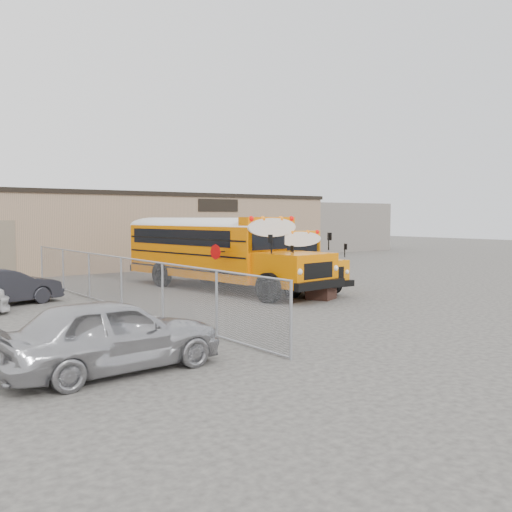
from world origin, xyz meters
TOP-DOWN VIEW (x-y plane):
  - ground at (0.00, 0.00)m, footprint 120.00×120.00m
  - warehouse at (-0.00, 19.99)m, footprint 30.20×10.20m
  - chainlink_fence at (-6.00, 3.00)m, footprint 0.07×18.07m
  - distant_building_right at (24.00, 24.00)m, footprint 10.00×8.00m
  - school_bus_left at (-1.21, 12.15)m, footprint 3.95×11.23m
  - school_bus_right at (2.04, 10.42)m, footprint 3.00×9.11m
  - tarp_bundle at (1.09, 0.41)m, footprint 1.30×1.25m
  - car_silver at (-9.56, -4.49)m, footprint 4.68×2.06m
  - car_dark at (-9.14, 6.20)m, footprint 4.29×2.20m

SIDE VIEW (x-z plane):
  - ground at x=0.00m, z-range 0.00..0.00m
  - car_dark at x=-9.14m, z-range 0.00..1.35m
  - tarp_bundle at x=1.09m, z-range 0.02..1.54m
  - car_silver at x=-9.56m, z-range 0.00..1.57m
  - chainlink_fence at x=-6.00m, z-range 0.00..1.80m
  - school_bus_right at x=2.04m, z-range 0.21..2.84m
  - school_bus_left at x=-1.21m, z-range 0.25..3.47m
  - distant_building_right at x=24.00m, z-range 0.00..4.40m
  - warehouse at x=0.00m, z-range 0.04..4.71m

